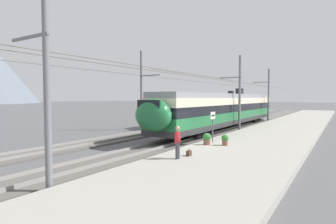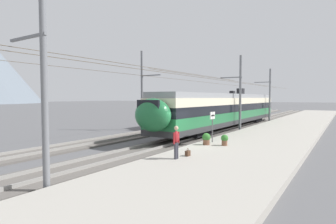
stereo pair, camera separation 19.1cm
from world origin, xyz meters
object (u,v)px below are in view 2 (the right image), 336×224
at_px(passenger_walking, 176,141).
at_px(catenary_mast_west, 42,82).
at_px(handbag_beside_passenger, 188,153).
at_px(catenary_mast_far_side, 143,89).
at_px(catenary_mast_mid, 239,92).
at_px(platform_sign, 212,120).
at_px(train_far_track, 220,106).
at_px(catenary_mast_east, 269,94).
at_px(potted_plant_platform_edge, 206,138).
at_px(train_near_platform, 226,109).
at_px(potted_plant_by_shelter, 225,139).

bearing_deg(passenger_walking, catenary_mast_west, 163.07).
bearing_deg(handbag_beside_passenger, catenary_mast_far_side, 47.67).
bearing_deg(catenary_mast_mid, catenary_mast_far_side, 114.46).
xyz_separation_m(platform_sign, passenger_walking, (-5.84, -0.62, -0.62)).
relative_size(train_far_track, catenary_mast_mid, 0.62).
relative_size(catenary_mast_east, potted_plant_platform_edge, 63.42).
xyz_separation_m(train_near_platform, catenary_mast_west, (-22.37, -1.81, 1.79)).
xyz_separation_m(passenger_walking, potted_plant_platform_edge, (4.65, 0.52, -0.51)).
relative_size(handbag_beside_passenger, potted_plant_by_shelter, 0.58).
height_order(catenary_mast_west, potted_plant_platform_edge, catenary_mast_west).
xyz_separation_m(train_near_platform, passenger_walking, (-16.28, -3.66, -0.96)).
height_order(catenary_mast_far_side, passenger_walking, catenary_mast_far_side).
bearing_deg(potted_plant_by_shelter, catenary_mast_mid, 13.94).
bearing_deg(passenger_walking, train_near_platform, 12.68).
relative_size(passenger_walking, potted_plant_by_shelter, 2.36).
distance_m(train_far_track, catenary_mast_mid, 13.84).
bearing_deg(train_far_track, potted_plant_platform_edge, -159.79).
xyz_separation_m(potted_plant_platform_edge, potted_plant_by_shelter, (0.39, -1.11, -0.03)).
relative_size(catenary_mast_mid, catenary_mast_far_side, 1.00).
relative_size(catenary_mast_mid, potted_plant_platform_edge, 63.42).
bearing_deg(platform_sign, train_near_platform, 16.23).
xyz_separation_m(passenger_walking, handbag_beside_passenger, (0.94, -0.14, -0.79)).
bearing_deg(train_far_track, train_near_platform, -154.55).
relative_size(catenary_mast_east, platform_sign, 23.29).
relative_size(catenary_mast_east, handbag_beside_passenger, 118.36).
xyz_separation_m(catenary_mast_mid, potted_plant_platform_edge, (-10.26, -1.34, -3.21)).
distance_m(train_near_platform, catenary_mast_east, 11.28).
xyz_separation_m(train_far_track, catenary_mast_far_side, (-15.96, 2.07, 2.08)).
bearing_deg(potted_plant_by_shelter, train_far_track, 23.06).
distance_m(catenary_mast_east, catenary_mast_far_side, 18.68).
bearing_deg(handbag_beside_passenger, potted_plant_by_shelter, -6.27).
height_order(train_far_track, potted_plant_by_shelter, train_far_track).
bearing_deg(catenary_mast_east, catenary_mast_west, -179.99).
xyz_separation_m(train_near_platform, catenary_mast_far_side, (-5.42, 7.09, 2.08)).
relative_size(catenary_mast_far_side, potted_plant_by_shelter, 69.10).
distance_m(catenary_mast_west, catenary_mast_far_side, 19.14).
distance_m(catenary_mast_east, potted_plant_by_shelter, 22.60).
xyz_separation_m(catenary_mast_east, passenger_walking, (-27.29, -1.86, -2.61)).
bearing_deg(potted_plant_platform_edge, potted_plant_by_shelter, -70.57).
distance_m(passenger_walking, handbag_beside_passenger, 1.24).
xyz_separation_m(catenary_mast_far_side, handbag_beside_passenger, (-9.92, -10.89, -3.83)).
bearing_deg(catenary_mast_east, passenger_walking, -176.10).
bearing_deg(potted_plant_by_shelter, train_near_platform, 20.74).
distance_m(train_far_track, platform_sign, 22.48).
height_order(catenary_mast_mid, potted_plant_platform_edge, catenary_mast_mid).
bearing_deg(train_near_platform, passenger_walking, -167.32).
xyz_separation_m(catenary_mast_far_side, platform_sign, (-5.02, -10.13, -2.42)).
xyz_separation_m(catenary_mast_west, potted_plant_platform_edge, (10.74, -1.34, -3.26)).
distance_m(catenary_mast_mid, handbag_beside_passenger, 14.54).
bearing_deg(train_far_track, handbag_beside_passenger, -161.18).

